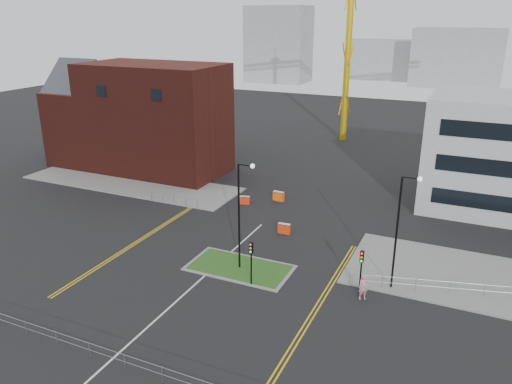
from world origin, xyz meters
TOP-DOWN VIEW (x-y plane):
  - ground at (0.00, 0.00)m, footprint 200.00×200.00m
  - pavement_left at (-20.00, 22.00)m, footprint 28.00×8.00m
  - pavement_right at (22.00, 14.00)m, footprint 24.00×10.00m
  - island_kerb at (2.00, 8.00)m, footprint 8.60×4.60m
  - grass_island at (2.00, 8.00)m, footprint 8.00×4.00m
  - brick_building at (-22.97, 28.00)m, footprint 24.20×10.07m
  - streetlamp_island at (2.22, 8.00)m, footprint 1.46×0.36m
  - streetlamp_right_near at (14.22, 10.00)m, footprint 1.46×0.36m
  - traffic_light_island at (4.00, 5.98)m, footprint 0.28×0.33m
  - traffic_light_right at (12.00, 7.98)m, footprint 0.28×0.33m
  - railing_front at (0.00, -6.00)m, footprint 24.05×0.05m
  - railing_left at (-11.00, 18.00)m, footprint 6.05×0.05m
  - railing_right at (20.50, 11.50)m, footprint 19.05×5.05m
  - centre_line at (0.00, 2.00)m, footprint 0.15×30.00m
  - yellow_left_a at (-9.00, 10.00)m, footprint 0.12×24.00m
  - yellow_left_b at (-8.70, 10.00)m, footprint 0.12×24.00m
  - yellow_right_a at (9.50, 6.00)m, footprint 0.12×20.00m
  - yellow_right_b at (9.80, 6.00)m, footprint 0.12×20.00m
  - skyline_a at (-40.00, 120.00)m, footprint 18.00×12.00m
  - skyline_b at (10.00, 130.00)m, footprint 24.00×12.00m
  - skyline_d at (-8.00, 140.00)m, footprint 30.00×12.00m
  - pedestrian at (12.37, 7.55)m, footprint 0.87×0.79m
  - barrier_left at (-1.00, 24.00)m, footprint 1.31×0.56m
  - barrier_mid at (-4.00, 21.48)m, footprint 1.14×0.65m
  - barrier_right at (2.82, 16.00)m, footprint 1.20×0.44m

SIDE VIEW (x-z plane):
  - ground at x=0.00m, z-range 0.00..0.00m
  - centre_line at x=0.00m, z-range 0.00..0.01m
  - yellow_left_a at x=-9.00m, z-range 0.00..0.01m
  - yellow_left_b at x=-8.70m, z-range 0.00..0.01m
  - yellow_right_a at x=9.50m, z-range 0.00..0.01m
  - yellow_right_b at x=9.80m, z-range 0.00..0.01m
  - island_kerb at x=2.00m, z-range 0.00..0.08m
  - pavement_left at x=-20.00m, z-range 0.00..0.12m
  - pavement_right at x=22.00m, z-range 0.00..0.12m
  - grass_island at x=2.00m, z-range 0.00..0.12m
  - barrier_mid at x=-4.00m, z-range 0.04..0.95m
  - barrier_right at x=2.82m, z-range 0.04..1.04m
  - barrier_left at x=-1.00m, z-range 0.05..1.12m
  - railing_left at x=-11.00m, z-range 0.19..1.29m
  - railing_right at x=20.50m, z-range 0.23..1.33m
  - railing_front at x=0.00m, z-range 0.23..1.33m
  - pedestrian at x=12.37m, z-range 0.00..1.99m
  - traffic_light_island at x=4.00m, z-range 0.74..4.39m
  - traffic_light_right at x=12.00m, z-range 0.74..4.39m
  - streetlamp_island at x=2.22m, z-range 0.82..10.00m
  - streetlamp_right_near at x=14.22m, z-range 0.82..10.00m
  - skyline_d at x=-8.00m, z-range 0.00..12.00m
  - brick_building at x=-22.97m, z-range -0.27..13.97m
  - skyline_b at x=10.00m, z-range 0.00..16.00m
  - skyline_a at x=-40.00m, z-range 0.00..22.00m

